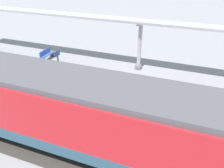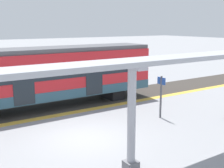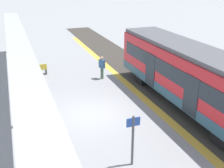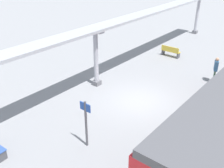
% 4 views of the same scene
% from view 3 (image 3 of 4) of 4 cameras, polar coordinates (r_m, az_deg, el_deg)
% --- Properties ---
extents(ground_plane, '(176.00, 176.00, 0.00)m').
position_cam_3_polar(ground_plane, '(15.19, -3.92, -6.32)').
color(ground_plane, gray).
extents(tactile_edge_strip, '(0.51, 38.83, 0.01)m').
position_cam_3_polar(tactile_edge_strip, '(16.42, 8.00, -4.19)').
color(tactile_edge_strip, gold).
rests_on(tactile_edge_strip, ground).
extents(trackbed, '(3.20, 50.83, 0.01)m').
position_cam_3_polar(trackbed, '(17.32, 13.43, -3.17)').
color(trackbed, '#38332D').
rests_on(trackbed, ground).
extents(train_near_carriage, '(2.65, 12.45, 3.48)m').
position_cam_3_polar(train_near_carriage, '(16.04, 15.53, 1.63)').
color(train_near_carriage, red).
rests_on(train_near_carriage, ground).
extents(canopy_pillar_nearest, '(1.10, 0.44, 3.53)m').
position_cam_3_polar(canopy_pillar_nearest, '(28.44, -19.75, 9.77)').
color(canopy_pillar_nearest, slate).
rests_on(canopy_pillar_nearest, ground).
extents(canopy_pillar_second, '(1.10, 0.44, 3.53)m').
position_cam_3_polar(canopy_pillar_second, '(13.96, -17.39, -1.82)').
color(canopy_pillar_second, slate).
rests_on(canopy_pillar_second, ground).
extents(canopy_beam, '(1.20, 30.81, 0.16)m').
position_cam_3_polar(canopy_beam, '(13.40, -18.28, 5.38)').
color(canopy_beam, '#A8AAB2').
rests_on(canopy_beam, canopy_pillar_nearest).
extents(bench_mid_platform, '(1.50, 0.45, 0.86)m').
position_cam_3_polar(bench_mid_platform, '(21.47, -15.31, 2.87)').
color(bench_mid_platform, gold).
rests_on(bench_mid_platform, ground).
extents(platform_info_sign, '(0.56, 0.10, 2.20)m').
position_cam_3_polar(platform_info_sign, '(10.87, 4.34, -10.70)').
color(platform_info_sign, '#4C4C51').
rests_on(platform_info_sign, ground).
extents(passenger_waiting_near_edge, '(0.38, 0.53, 1.67)m').
position_cam_3_polar(passenger_waiting_near_edge, '(19.88, -2.11, 3.97)').
color(passenger_waiting_near_edge, '#44654C').
rests_on(passenger_waiting_near_edge, ground).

